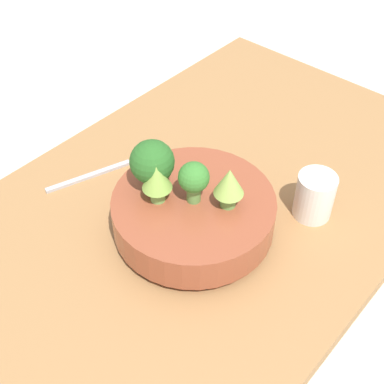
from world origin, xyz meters
TOP-DOWN VIEW (x-y plane):
  - ground_plane at (0.00, 0.00)m, footprint 6.00×6.00m
  - table at (0.00, 0.00)m, footprint 1.16×0.63m
  - bowl at (0.00, 0.03)m, footprint 0.26×0.26m
  - romanesco_piece_near at (0.04, -0.01)m, footprint 0.05×0.05m
  - broccoli_floret_center at (0.00, 0.03)m, footprint 0.05×0.05m
  - romanesco_piece_far at (-0.03, 0.08)m, footprint 0.05×0.05m
  - broccoli_floret_front at (0.02, -0.03)m, footprint 0.07×0.07m
  - cup at (-0.16, 0.16)m, footprint 0.07×0.07m
  - fork at (0.03, -0.20)m, footprint 0.16×0.06m

SIDE VIEW (x-z plane):
  - ground_plane at x=0.00m, z-range 0.00..0.00m
  - table at x=0.00m, z-range 0.00..0.03m
  - fork at x=0.03m, z-range 0.03..0.04m
  - cup at x=-0.16m, z-range 0.03..0.11m
  - bowl at x=0.00m, z-range 0.04..0.11m
  - broccoli_floret_center at x=0.00m, z-range 0.11..0.18m
  - romanesco_piece_far at x=-0.03m, z-range 0.11..0.19m
  - romanesco_piece_near at x=0.04m, z-range 0.11..0.19m
  - broccoli_floret_front at x=0.02m, z-range 0.11..0.20m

